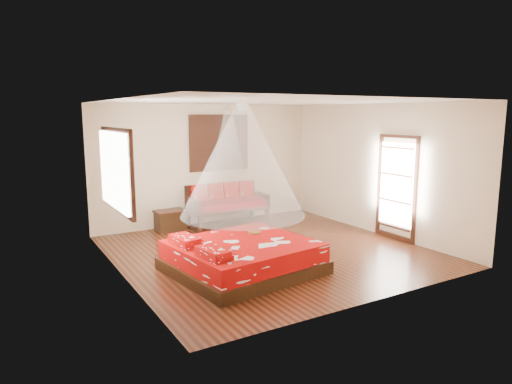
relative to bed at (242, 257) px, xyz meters
The scene contains 10 objects.
room 1.70m from the bed, 37.02° to the left, with size 5.54×5.54×2.84m.
bed is the anchor object (origin of this frame).
daybed 3.40m from the bed, 67.52° to the left, with size 1.84×0.82×0.96m.
storage_chest 3.20m from the bed, 91.32° to the left, with size 0.68×0.51×0.46m.
shutter_panel 4.05m from the bed, 69.49° to the left, with size 1.52×0.06×1.32m.
window_left 2.44m from the bed, 150.94° to the left, with size 0.10×1.74×1.34m.
glazed_door 3.80m from the bed, ahead, with size 0.08×1.02×2.16m.
wine_tray 0.67m from the bed, 39.81° to the left, with size 0.22×0.22×0.18m.
mosquito_net_main 1.60m from the bed, ahead, with size 2.01×2.01×1.80m, color white.
mosquito_net_daybed 3.71m from the bed, 66.63° to the left, with size 0.81×0.81×1.50m, color white.
Camera 1 is at (-4.46, -7.10, 2.58)m, focal length 32.00 mm.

